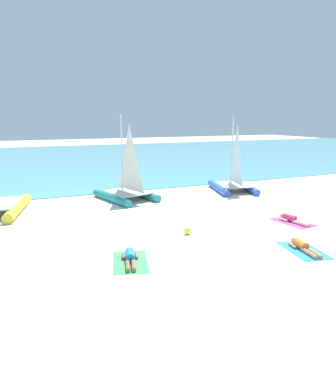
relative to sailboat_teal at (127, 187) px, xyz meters
name	(u,v)px	position (x,y,z in m)	size (l,w,h in m)	color
ground_plane	(135,197)	(0.67, 0.56, -0.71)	(120.00, 120.00, 0.00)	silver
ocean_water	(75,159)	(0.67, 22.04, -0.69)	(120.00, 40.00, 0.05)	#5BB2C1
sailboat_teal	(127,187)	(0.00, 0.00, 0.00)	(3.16, 4.12, 4.77)	teal
sailboat_blue	(233,180)	(6.89, -0.42, -0.01)	(3.15, 4.06, 4.68)	blue
towel_left	(130,262)	(-2.59, -8.64, -0.70)	(1.10, 1.90, 0.01)	#4CB266
sunbather_left	(130,257)	(-2.57, -8.57, -0.58)	(0.80, 1.55, 0.30)	#268CCC
towel_middle	(304,250)	(3.30, -10.12, -0.70)	(1.10, 1.90, 0.01)	#338CD8
sunbather_middle	(303,246)	(3.31, -10.06, -0.58)	(0.70, 1.56, 0.30)	orange
towel_right	(293,222)	(5.42, -7.31, -0.70)	(1.10, 1.90, 0.01)	#D84C99
sunbather_right	(292,219)	(5.41, -7.24, -0.58)	(0.61, 1.57, 0.30)	#D83372
beach_ball	(188,231)	(0.37, -6.91, -0.56)	(0.30, 0.30, 0.30)	yellow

